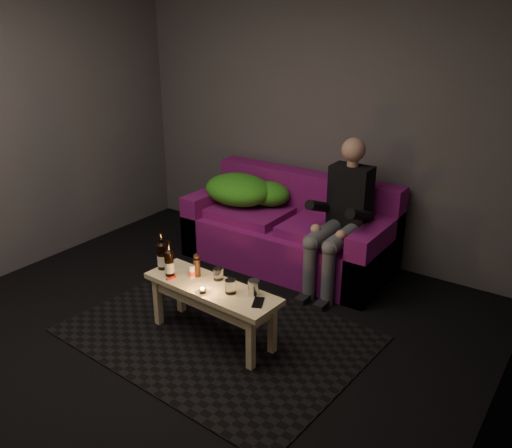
% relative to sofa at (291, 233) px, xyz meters
% --- Properties ---
extents(floor, '(4.50, 4.50, 0.00)m').
position_rel_sofa_xyz_m(floor, '(0.03, -1.82, -0.29)').
color(floor, black).
rests_on(floor, ground).
extents(room, '(4.50, 4.50, 4.50)m').
position_rel_sofa_xyz_m(room, '(0.03, -1.35, 1.35)').
color(room, silver).
rests_on(room, ground).
extents(rug, '(2.17, 1.64, 0.01)m').
position_rel_sofa_xyz_m(rug, '(0.20, -1.37, -0.29)').
color(rug, black).
rests_on(rug, floor).
extents(sofa, '(1.88, 0.85, 0.81)m').
position_rel_sofa_xyz_m(sofa, '(0.00, 0.00, 0.00)').
color(sofa, '#690E54').
rests_on(sofa, floor).
extents(green_blanket, '(0.83, 0.56, 0.28)m').
position_rel_sofa_xyz_m(green_blanket, '(-0.52, -0.01, 0.32)').
color(green_blanket, '#287D16').
rests_on(green_blanket, sofa).
extents(person, '(0.34, 0.78, 1.26)m').
position_rel_sofa_xyz_m(person, '(0.57, -0.15, 0.36)').
color(person, black).
rests_on(person, sofa).
extents(coffee_table, '(1.06, 0.40, 0.42)m').
position_rel_sofa_xyz_m(coffee_table, '(0.20, -1.42, 0.06)').
color(coffee_table, '#DFCD82').
rests_on(coffee_table, rug).
extents(beer_bottle_a, '(0.07, 0.07, 0.28)m').
position_rel_sofa_xyz_m(beer_bottle_a, '(-0.27, -1.41, 0.24)').
color(beer_bottle_a, black).
rests_on(beer_bottle_a, coffee_table).
extents(beer_bottle_b, '(0.07, 0.07, 0.27)m').
position_rel_sofa_xyz_m(beer_bottle_b, '(-0.15, -1.46, 0.23)').
color(beer_bottle_b, black).
rests_on(beer_bottle_b, coffee_table).
extents(salt_shaker, '(0.06, 0.06, 0.09)m').
position_rel_sofa_xyz_m(salt_shaker, '(0.01, -1.39, 0.18)').
color(salt_shaker, silver).
rests_on(salt_shaker, coffee_table).
extents(pepper_mill, '(0.06, 0.06, 0.14)m').
position_rel_sofa_xyz_m(pepper_mill, '(0.03, -1.36, 0.20)').
color(pepper_mill, black).
rests_on(pepper_mill, coffee_table).
extents(tumbler_back, '(0.09, 0.09, 0.09)m').
position_rel_sofa_xyz_m(tumbler_back, '(0.18, -1.31, 0.17)').
color(tumbler_back, white).
rests_on(tumbler_back, coffee_table).
extents(tealight, '(0.05, 0.05, 0.04)m').
position_rel_sofa_xyz_m(tealight, '(0.21, -1.53, 0.15)').
color(tealight, white).
rests_on(tealight, coffee_table).
extents(tumbler_front, '(0.10, 0.10, 0.10)m').
position_rel_sofa_xyz_m(tumbler_front, '(0.38, -1.42, 0.18)').
color(tumbler_front, white).
rests_on(tumbler_front, coffee_table).
extents(steel_cup, '(0.10, 0.10, 0.11)m').
position_rel_sofa_xyz_m(steel_cup, '(0.52, -1.35, 0.19)').
color(steel_cup, '#B4B6BB').
rests_on(steel_cup, coffee_table).
extents(smartphone, '(0.12, 0.15, 0.01)m').
position_rel_sofa_xyz_m(smartphone, '(0.61, -1.43, 0.14)').
color(smartphone, black).
rests_on(smartphone, coffee_table).
extents(red_lighter, '(0.04, 0.08, 0.01)m').
position_rel_sofa_xyz_m(red_lighter, '(-0.10, -1.50, 0.14)').
color(red_lighter, red).
rests_on(red_lighter, coffee_table).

